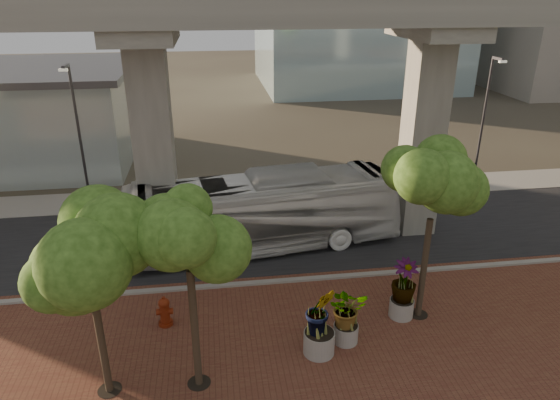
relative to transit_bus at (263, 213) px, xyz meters
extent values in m
plane|color=#3A332A|center=(1.49, -1.17, -1.71)|extent=(160.00, 160.00, 0.00)
cube|color=brown|center=(1.49, -9.17, -1.68)|extent=(70.00, 13.00, 0.06)
cube|color=black|center=(1.49, 0.83, -1.69)|extent=(90.00, 8.00, 0.04)
cube|color=gray|center=(1.49, -3.17, -1.63)|extent=(70.00, 0.25, 0.16)
cube|color=gray|center=(1.49, 6.33, -1.68)|extent=(90.00, 3.00, 0.06)
cube|color=#9C998E|center=(1.49, -0.77, 8.79)|extent=(72.00, 2.40, 1.80)
imported|color=silver|center=(0.00, 0.00, 0.00)|extent=(12.55, 4.45, 3.42)
cylinder|color=maroon|center=(-4.02, -5.31, -1.59)|extent=(0.51, 0.51, 0.11)
cylinder|color=maroon|center=(-4.02, -5.31, -1.19)|extent=(0.34, 0.34, 0.82)
sphere|color=maroon|center=(-4.02, -5.31, -0.78)|extent=(0.40, 0.40, 0.40)
cylinder|color=maroon|center=(-4.02, -5.31, -0.59)|extent=(0.11, 0.11, 0.14)
cylinder|color=maroon|center=(-4.02, -5.31, -1.11)|extent=(0.57, 0.23, 0.23)
cylinder|color=#A59E95|center=(1.99, -7.07, -1.33)|extent=(0.83, 0.83, 0.64)
imported|color=#2D5015|center=(1.99, -7.07, -0.32)|extent=(1.84, 1.84, 1.38)
cylinder|color=#B0AC9F|center=(4.32, -5.99, -1.32)|extent=(0.86, 0.86, 0.67)
imported|color=#2D5015|center=(4.32, -5.99, -0.19)|extent=(2.11, 2.11, 1.58)
cylinder|color=gray|center=(0.99, -7.50, -1.26)|extent=(1.01, 1.01, 0.78)
imported|color=#2D5015|center=(0.99, -7.50, -0.03)|extent=(2.23, 2.23, 1.68)
cylinder|color=#483B29|center=(-5.44, -8.25, 0.09)|extent=(0.22, 0.22, 3.47)
cylinder|color=black|center=(-5.44, -8.25, -1.65)|extent=(0.70, 0.70, 0.01)
cylinder|color=#483B29|center=(-2.84, -8.34, 0.29)|extent=(0.22, 0.22, 3.89)
cylinder|color=black|center=(-2.84, -8.34, -1.65)|extent=(0.70, 0.70, 0.01)
cylinder|color=#483B29|center=(4.98, -6.00, 0.25)|extent=(0.22, 0.22, 3.81)
cylinder|color=black|center=(4.98, -6.00, -1.65)|extent=(0.70, 0.70, 0.01)
cylinder|color=#2E2F33|center=(-8.51, 4.82, 2.14)|extent=(0.13, 0.13, 7.61)
cube|color=#2E2F33|center=(-8.51, 4.34, 5.94)|extent=(0.14, 0.95, 0.14)
cube|color=silver|center=(-8.51, 3.87, 5.85)|extent=(0.38, 0.19, 0.11)
cylinder|color=#2F2E34|center=(12.89, 5.16, 2.10)|extent=(0.13, 0.13, 7.53)
cube|color=#2F2E34|center=(12.89, 4.69, 5.86)|extent=(0.14, 0.94, 0.14)
cube|color=silver|center=(12.89, 4.22, 5.77)|extent=(0.38, 0.19, 0.11)
camera|label=1|loc=(-2.06, -20.14, 9.22)|focal=32.00mm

